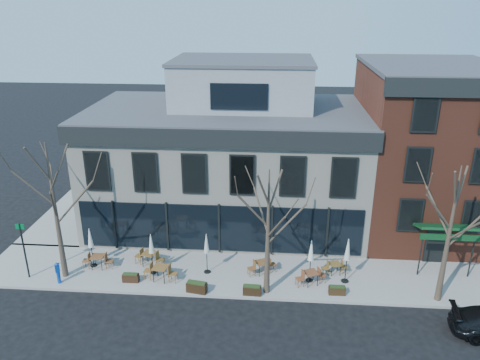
{
  "coord_description": "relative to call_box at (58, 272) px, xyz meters",
  "views": [
    {
      "loc": [
        3.2,
        -25.26,
        15.0
      ],
      "look_at": [
        1.11,
        2.0,
        4.28
      ],
      "focal_mm": 35.0,
      "sensor_mm": 36.0,
      "label": 1
    }
  ],
  "objects": [
    {
      "name": "cafe_set_2",
      "position": [
        5.58,
        0.71,
        -0.16
      ],
      "size": [
        2.02,
        0.89,
        1.04
      ],
      "color": "brown",
      "rests_on": "sidewalk_front"
    },
    {
      "name": "sign_pole",
      "position": [
        -1.97,
        0.44,
        1.23
      ],
      "size": [
        0.5,
        0.1,
        3.4
      ],
      "color": "black",
      "rests_on": "sidewalk_front"
    },
    {
      "name": "umbrella_4",
      "position": [
        15.88,
        1.35,
        1.21
      ],
      "size": [
        0.43,
        0.43,
        2.69
      ],
      "color": "black",
      "rests_on": "sidewalk_front"
    },
    {
      "name": "cafe_set_1",
      "position": [
        4.56,
        2.22,
        -0.18
      ],
      "size": [
        1.94,
        0.92,
        0.99
      ],
      "color": "brown",
      "rests_on": "sidewalk_front"
    },
    {
      "name": "cafe_set_0",
      "position": [
        1.62,
        1.69,
        -0.2
      ],
      "size": [
        1.84,
        0.76,
        0.96
      ],
      "color": "brown",
      "rests_on": "sidewalk_front"
    },
    {
      "name": "planter_3",
      "position": [
        15.29,
        0.11,
        -0.45
      ],
      "size": [
        0.89,
        0.37,
        0.5
      ],
      "color": "#2F200F",
      "rests_on": "sidewalk_front"
    },
    {
      "name": "umbrella_0",
      "position": [
        1.25,
        1.86,
        1.05
      ],
      "size": [
        0.4,
        0.4,
        2.48
      ],
      "color": "black",
      "rests_on": "sidewalk_front"
    },
    {
      "name": "ground",
      "position": [
        8.53,
        3.94,
        -0.85
      ],
      "size": [
        120.0,
        120.0,
        0.0
      ],
      "primitive_type": "plane",
      "color": "black",
      "rests_on": "ground"
    },
    {
      "name": "tree_right",
      "position": [
        20.54,
        0.03,
        3.18
      ],
      "size": [
        3.72,
        3.77,
        7.48
      ],
      "color": "#382B21",
      "rests_on": "sidewalk_front"
    },
    {
      "name": "sidewalk_front",
      "position": [
        11.78,
        1.79,
        -0.77
      ],
      "size": [
        33.5,
        4.7,
        0.15
      ],
      "primitive_type": "cube",
      "color": "gray",
      "rests_on": "ground"
    },
    {
      "name": "sidewalk_side",
      "position": [
        -2.72,
        9.94,
        -0.77
      ],
      "size": [
        4.5,
        12.0,
        0.15
      ],
      "primitive_type": "cube",
      "color": "gray",
      "rests_on": "ground"
    },
    {
      "name": "call_box",
      "position": [
        0.0,
        0.0,
        0.0
      ],
      "size": [
        0.27,
        0.26,
        1.31
      ],
      "color": "#0C3DA0",
      "rests_on": "sidewalk_front"
    },
    {
      "name": "planter_0",
      "position": [
        3.94,
        0.44,
        -0.44
      ],
      "size": [
        0.91,
        0.38,
        0.51
      ],
      "color": "black",
      "rests_on": "sidewalk_front"
    },
    {
      "name": "umbrella_1",
      "position": [
        4.96,
        1.42,
        1.07
      ],
      "size": [
        0.4,
        0.4,
        2.51
      ],
      "color": "black",
      "rests_on": "sidewalk_front"
    },
    {
      "name": "cafe_set_4",
      "position": [
        13.94,
        0.95,
        -0.22
      ],
      "size": [
        1.8,
        1.04,
        0.93
      ],
      "color": "brown",
      "rests_on": "sidewalk_front"
    },
    {
      "name": "cafe_set_5",
      "position": [
        15.38,
        2.12,
        -0.27
      ],
      "size": [
        1.61,
        0.75,
        0.83
      ],
      "color": "brown",
      "rests_on": "sidewalk_front"
    },
    {
      "name": "red_brick_building",
      "position": [
        21.53,
        8.92,
        4.79
      ],
      "size": [
        8.2,
        11.78,
        11.18
      ],
      "color": "brown",
      "rests_on": "ground"
    },
    {
      "name": "umbrella_2",
      "position": [
        8.06,
        1.7,
        1.06
      ],
      "size": [
        0.4,
        0.4,
        2.49
      ],
      "color": "black",
      "rests_on": "sidewalk_front"
    },
    {
      "name": "tree_mid",
      "position": [
        11.54,
        0.03,
        2.95
      ],
      "size": [
        3.5,
        3.55,
        7.04
      ],
      "color": "#382B21",
      "rests_on": "sidewalk_front"
    },
    {
      "name": "tree_corner",
      "position": [
        0.04,
        0.73,
        3.4
      ],
      "size": [
        3.93,
        3.98,
        7.92
      ],
      "color": "#382B21",
      "rests_on": "sidewalk_front"
    },
    {
      "name": "planter_2",
      "position": [
        10.76,
        -0.26,
        -0.43
      ],
      "size": [
        0.98,
        0.43,
        0.54
      ],
      "color": "black",
      "rests_on": "sidewalk_front"
    },
    {
      "name": "cafe_set_3",
      "position": [
        11.22,
        1.83,
        -0.22
      ],
      "size": [
        1.77,
        1.12,
        0.92
      ],
      "color": "brown",
      "rests_on": "sidewalk_front"
    },
    {
      "name": "umbrella_3",
      "position": [
        13.9,
        1.27,
        1.1
      ],
      "size": [
        0.41,
        0.41,
        2.55
      ],
      "color": "black",
      "rests_on": "sidewalk_front"
    },
    {
      "name": "corner_building",
      "position": [
        8.6,
        9.01,
        3.88
      ],
      "size": [
        18.39,
        10.39,
        11.1
      ],
      "color": "beige",
      "rests_on": "ground"
    },
    {
      "name": "planter_1",
      "position": [
        7.78,
        -0.26,
        -0.39
      ],
      "size": [
        1.15,
        0.62,
        0.61
      ],
      "color": "black",
      "rests_on": "sidewalk_front"
    }
  ]
}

